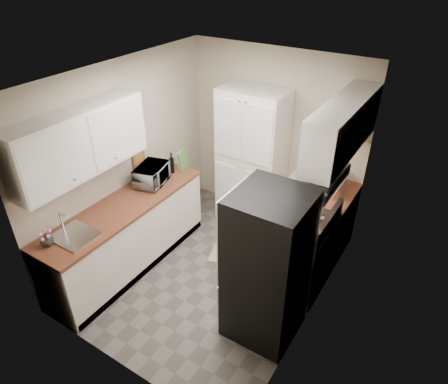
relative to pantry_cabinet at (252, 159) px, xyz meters
The scene contains 16 objects.
ground 1.66m from the pantry_cabinet, 81.35° to the right, with size 3.20×3.20×0.00m, color #56514C.
room_shell 1.48m from the pantry_cabinet, 82.18° to the right, with size 2.64×3.24×2.52m.
pantry_cabinet is the anchor object (origin of this frame).
base_cabinet_left 2.00m from the pantry_cabinet, 114.36° to the right, with size 0.60×2.30×0.88m, color silver.
countertop_left 1.92m from the pantry_cabinet, 114.36° to the right, with size 0.63×2.33×0.04m, color brown.
base_cabinet_right 1.32m from the pantry_cabinet, ahead, with size 0.60×0.80×0.88m, color silver.
countertop_right 1.20m from the pantry_cabinet, ahead, with size 0.63×0.83×0.04m, color brown.
electric_range 1.58m from the pantry_cabinet, 38.22° to the right, with size 0.71×0.78×1.13m.
refrigerator 2.07m from the pantry_cabinet, 56.54° to the right, with size 0.70×0.72×1.70m, color #B7B7BC.
microwave 1.44m from the pantry_cabinet, 124.87° to the right, with size 0.47×0.32×0.26m, color silver.
wine_bottle 1.13m from the pantry_cabinet, 134.74° to the right, with size 0.07×0.07×0.27m, color black.
flower_vase 2.86m from the pantry_cabinet, 108.54° to the right, with size 0.14×0.14×0.14m, color silver.
cutting_board 0.97m from the pantry_cabinet, 139.03° to the right, with size 0.02×0.22×0.27m, color #458037.
toaster_oven 1.16m from the pantry_cabinet, ahead, with size 0.33×0.42×0.24m, color #ADACB1.
fruit_basket 1.18m from the pantry_cabinet, ahead, with size 0.29×0.29×0.12m, color #DF4E0A, non-canonical shape.
kitchen_mat 1.28m from the pantry_cabinet, 79.47° to the right, with size 0.45×0.72×0.01m, color tan.
Camera 1 is at (2.16, -3.14, 3.58)m, focal length 32.00 mm.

